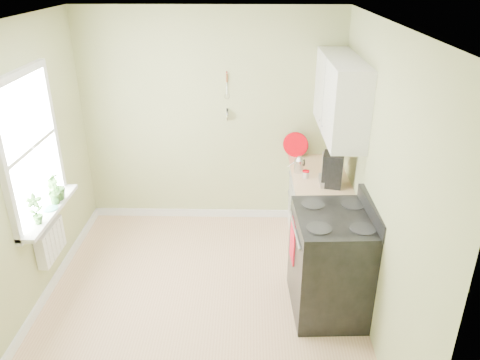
{
  "coord_description": "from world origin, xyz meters",
  "views": [
    {
      "loc": [
        0.48,
        -3.74,
        3.12
      ],
      "look_at": [
        0.38,
        0.55,
        1.12
      ],
      "focal_mm": 35.0,
      "sensor_mm": 36.0,
      "label": 1
    }
  ],
  "objects_px": {
    "stove": "(332,263)",
    "coffee_maker": "(332,170)",
    "stand_mixer": "(328,171)",
    "kettle": "(299,164)"
  },
  "relations": [
    {
      "from": "stand_mixer",
      "to": "kettle",
      "type": "relative_size",
      "value": 1.89
    },
    {
      "from": "stand_mixer",
      "to": "kettle",
      "type": "height_order",
      "value": "stand_mixer"
    },
    {
      "from": "stove",
      "to": "coffee_maker",
      "type": "xyz_separation_m",
      "value": [
        0.1,
        0.91,
        0.56
      ]
    },
    {
      "from": "stove",
      "to": "coffee_maker",
      "type": "distance_m",
      "value": 1.07
    },
    {
      "from": "stand_mixer",
      "to": "coffee_maker",
      "type": "bearing_deg",
      "value": -57.86
    },
    {
      "from": "stove",
      "to": "coffee_maker",
      "type": "height_order",
      "value": "coffee_maker"
    },
    {
      "from": "kettle",
      "to": "coffee_maker",
      "type": "height_order",
      "value": "coffee_maker"
    },
    {
      "from": "kettle",
      "to": "stand_mixer",
      "type": "bearing_deg",
      "value": -45.68
    },
    {
      "from": "stand_mixer",
      "to": "kettle",
      "type": "distance_m",
      "value": 0.42
    },
    {
      "from": "kettle",
      "to": "coffee_maker",
      "type": "relative_size",
      "value": 0.51
    }
  ]
}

